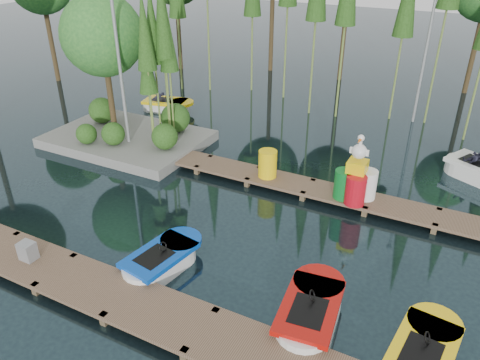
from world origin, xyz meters
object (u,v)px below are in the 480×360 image
at_px(island, 118,64).
at_px(boat_red, 310,313).
at_px(boat_blue, 162,261).
at_px(drum_cluster, 356,181).
at_px(utility_cabinet, 28,251).
at_px(yellow_barrel, 268,164).
at_px(boat_yellow_far, 166,105).

distance_m(island, boat_red, 12.44).
height_order(boat_blue, drum_cluster, drum_cluster).
distance_m(utility_cabinet, yellow_barrel, 7.86).
xyz_separation_m(utility_cabinet, yellow_barrel, (3.57, 7.00, 0.23)).
relative_size(boat_blue, boat_red, 0.93).
bearing_deg(boat_red, yellow_barrel, 116.54).
xyz_separation_m(boat_blue, utility_cabinet, (-3.04, -1.57, 0.31)).
relative_size(island, yellow_barrel, 7.10).
bearing_deg(yellow_barrel, utility_cabinet, -117.01).
distance_m(utility_cabinet, drum_cluster, 9.54).
height_order(island, utility_cabinet, island).
distance_m(boat_red, utility_cabinet, 7.28).
bearing_deg(drum_cluster, yellow_barrel, 177.05).
height_order(utility_cabinet, drum_cluster, drum_cluster).
bearing_deg(utility_cabinet, yellow_barrel, 62.99).
distance_m(boat_yellow_far, drum_cluster, 11.46).
bearing_deg(island, drum_cluster, -5.48).
relative_size(boat_red, drum_cluster, 1.29).
relative_size(boat_red, utility_cabinet, 5.70).
xyz_separation_m(boat_red, yellow_barrel, (-3.54, 5.46, 0.51)).
relative_size(utility_cabinet, drum_cluster, 0.23).
height_order(island, yellow_barrel, island).
height_order(boat_blue, utility_cabinet, utility_cabinet).
bearing_deg(island, boat_red, -31.10).
xyz_separation_m(island, utility_cabinet, (3.25, -7.79, -2.64)).
height_order(boat_blue, boat_yellow_far, boat_yellow_far).
bearing_deg(boat_yellow_far, yellow_barrel, -22.29).
xyz_separation_m(boat_red, drum_cluster, (-0.47, 5.30, 0.68)).
xyz_separation_m(boat_blue, yellow_barrel, (0.53, 5.43, 0.54)).
distance_m(boat_blue, utility_cabinet, 3.43).
relative_size(boat_blue, yellow_barrel, 2.74).
distance_m(island, boat_yellow_far, 4.73).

